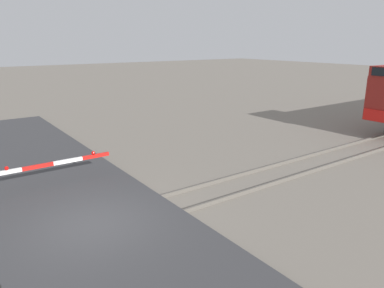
# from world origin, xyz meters

# --- Properties ---
(ground_plane) EXTENTS (160.00, 160.00, 0.00)m
(ground_plane) POSITION_xyz_m (0.00, 0.00, 0.00)
(ground_plane) COLOR slate
(rail_track_left) EXTENTS (0.08, 80.00, 0.15)m
(rail_track_left) POSITION_xyz_m (-0.72, 0.00, 0.07)
(rail_track_left) COLOR #59544C
(rail_track_left) RESTS_ON ground_plane
(rail_track_right) EXTENTS (0.08, 80.00, 0.15)m
(rail_track_right) POSITION_xyz_m (0.72, 0.00, 0.07)
(rail_track_right) COLOR #59544C
(rail_track_right) RESTS_ON ground_plane
(road_surface) EXTENTS (36.00, 5.44, 0.16)m
(road_surface) POSITION_xyz_m (0.00, 0.00, 0.08)
(road_surface) COLOR #38383A
(road_surface) RESTS_ON ground_plane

